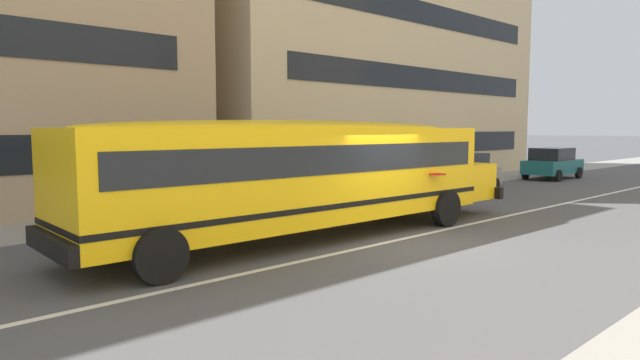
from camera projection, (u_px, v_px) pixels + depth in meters
ground_plane at (394, 241)px, 12.79m from camera, size 400.00×400.00×0.00m
sidewalk_far at (228, 209)px, 17.93m from camera, size 120.00×3.00×0.01m
lane_centreline at (394, 241)px, 12.79m from camera, size 110.00×0.16×0.01m
school_bus at (308, 169)px, 12.92m from camera, size 12.73×3.16×2.84m
parked_car_teal_by_hydrant at (552, 163)px, 28.48m from camera, size 3.93×1.93×1.64m
parked_car_grey_by_entrance at (460, 173)px, 22.15m from camera, size 3.98×2.04×1.64m
apartment_block_far_centre at (350, 30)px, 30.97m from camera, size 21.71×10.92×16.50m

